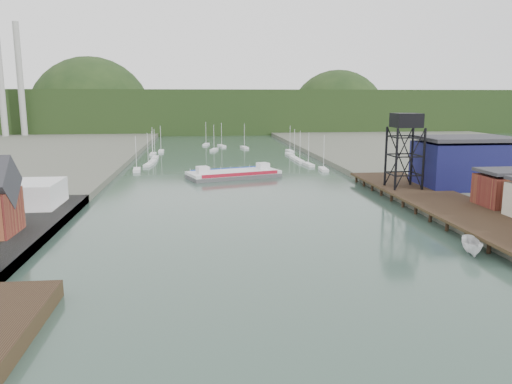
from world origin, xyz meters
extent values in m
plane|color=#2A4237|center=(0.00, 0.00, 0.00)|extent=(600.00, 600.00, 0.00)
cube|color=black|center=(37.00, 45.00, 1.90)|extent=(14.00, 70.00, 0.50)
cylinder|color=black|center=(31.00, 45.00, 0.80)|extent=(0.60, 0.60, 2.20)
cylinder|color=black|center=(43.00, 45.00, 0.80)|extent=(0.60, 0.60, 2.20)
cube|color=silver|center=(-44.00, 50.00, 3.85)|extent=(18.00, 12.00, 4.50)
cylinder|color=black|center=(32.00, 55.00, 8.65)|extent=(0.50, 0.50, 13.00)
cylinder|color=black|center=(38.00, 55.00, 8.65)|extent=(0.50, 0.50, 13.00)
cylinder|color=black|center=(32.00, 61.00, 8.65)|extent=(0.50, 0.50, 13.00)
cylinder|color=black|center=(38.00, 61.00, 8.65)|extent=(0.50, 0.50, 13.00)
cube|color=black|center=(35.00, 58.00, 16.65)|extent=(5.50, 5.50, 3.00)
cube|color=#0C0C35|center=(50.00, 60.00, 6.60)|extent=(20.00, 14.00, 10.00)
cube|color=#2D2D33|center=(50.00, 60.00, 12.50)|extent=(20.50, 14.50, 0.80)
cube|color=#511718|center=(46.00, 38.00, 4.60)|extent=(9.00, 8.00, 6.00)
cube|color=silver|center=(-27.54, 103.89, 0.35)|extent=(2.67, 7.65, 0.90)
cube|color=silver|center=(-25.28, 115.30, 0.35)|extent=(2.81, 7.67, 0.90)
cube|color=silver|center=(-24.71, 124.17, 0.35)|extent=(2.35, 7.59, 0.90)
cube|color=silver|center=(-24.81, 134.09, 0.35)|extent=(2.01, 7.50, 0.90)
cube|color=silver|center=(-26.64, 146.33, 0.35)|extent=(2.00, 7.50, 0.90)
cube|color=silver|center=(-24.32, 156.17, 0.35)|extent=(2.16, 7.54, 0.90)
cube|color=silver|center=(27.56, 99.03, 0.35)|extent=(2.53, 7.62, 0.90)
cube|color=silver|center=(25.46, 110.51, 0.35)|extent=(2.76, 7.67, 0.90)
cube|color=silver|center=(24.46, 119.29, 0.35)|extent=(2.22, 7.56, 0.90)
cube|color=silver|center=(24.27, 128.28, 0.35)|extent=(2.18, 7.54, 0.90)
cube|color=silver|center=(24.67, 139.38, 0.35)|extent=(2.46, 7.61, 0.90)
cube|color=silver|center=(26.78, 150.99, 0.35)|extent=(2.48, 7.61, 0.90)
cube|color=silver|center=(-3.16, 160.00, 0.35)|extent=(3.78, 7.76, 0.90)
cube|color=silver|center=(10.04, 168.00, 0.35)|extent=(3.31, 7.74, 0.90)
cube|color=silver|center=(0.66, 176.00, 0.35)|extent=(3.76, 7.76, 0.90)
cube|color=silver|center=(-6.11, 184.00, 0.35)|extent=(3.40, 7.74, 0.90)
cylinder|color=#A4A5A0|center=(-110.00, 230.00, 30.00)|extent=(3.20, 3.20, 60.00)
cylinder|color=#A4A5A0|center=(-102.00, 235.00, 30.00)|extent=(3.20, 3.20, 60.00)
cube|color=black|center=(0.00, 300.00, 12.00)|extent=(500.00, 120.00, 28.00)
sphere|color=black|center=(-80.00, 300.00, 8.00)|extent=(80.00, 80.00, 80.00)
sphere|color=black|center=(90.00, 310.00, 6.00)|extent=(70.00, 70.00, 70.00)
cube|color=#4C4C4E|center=(0.14, 89.22, 0.49)|extent=(26.42, 17.15, 0.98)
cube|color=silver|center=(0.14, 89.22, 1.38)|extent=(26.42, 17.15, 0.79)
cube|color=#AC1328|center=(1.72, 84.51, 1.57)|extent=(20.55, 7.03, 0.88)
cube|color=#163697|center=(-1.44, 93.92, 1.57)|extent=(20.55, 7.03, 0.88)
cube|color=silver|center=(-8.25, 86.40, 2.56)|extent=(3.73, 3.73, 1.97)
cube|color=silver|center=(8.52, 92.03, 2.56)|extent=(3.73, 3.73, 1.97)
imported|color=silver|center=(28.22, 17.51, 1.20)|extent=(4.11, 6.61, 2.39)
camera|label=1|loc=(-8.74, -44.80, 21.38)|focal=35.00mm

